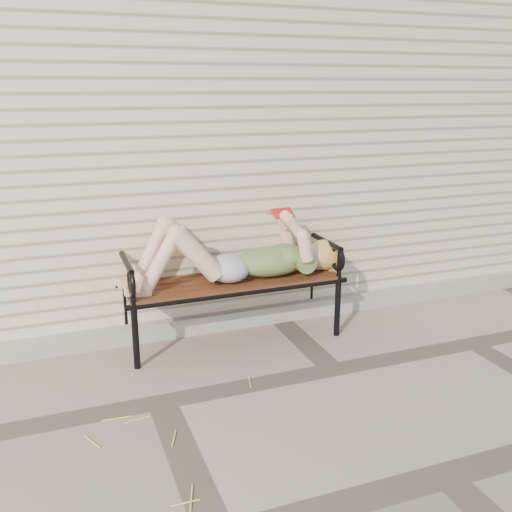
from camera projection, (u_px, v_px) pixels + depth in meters
name	position (u px, v px, depth m)	size (l,w,h in m)	color
ground	(162.00, 402.00, 3.70)	(80.00, 80.00, 0.00)	gray
house_wall	(97.00, 133.00, 5.96)	(8.00, 4.00, 3.00)	beige
foundation_strip	(137.00, 333.00, 4.55)	(8.00, 0.10, 0.15)	#9C968D
garden_bench	(228.00, 255.00, 4.56)	(1.85, 0.74, 1.20)	black
reading_woman	(235.00, 255.00, 4.42)	(1.75, 0.40, 0.55)	#0A3346
straw_scatter	(54.00, 505.00, 2.78)	(2.75, 1.70, 0.01)	#CDC664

